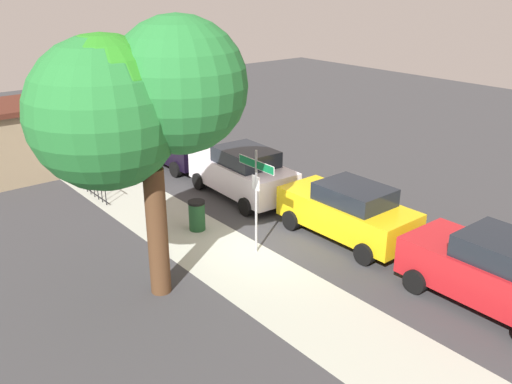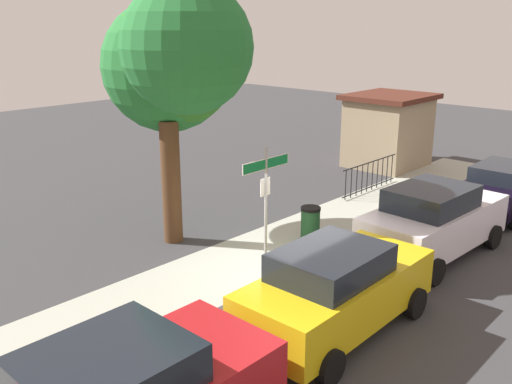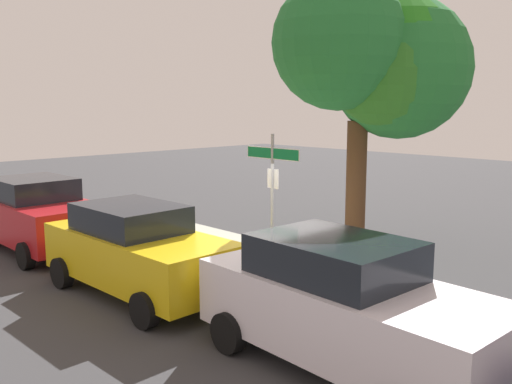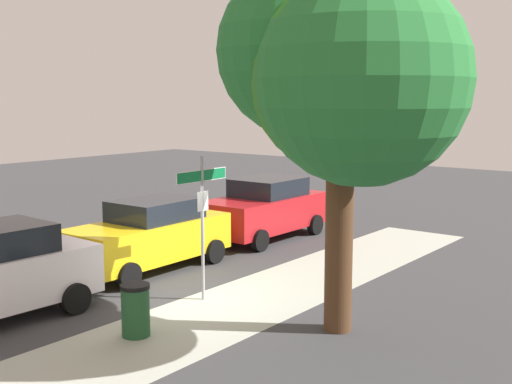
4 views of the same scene
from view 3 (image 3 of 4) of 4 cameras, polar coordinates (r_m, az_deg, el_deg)
ground_plane at (r=12.05m, az=1.03°, el=-9.20°), size 60.00×60.00×0.00m
sidewalk_strip at (r=11.82m, az=12.60°, el=-9.77°), size 24.00×2.60×0.00m
street_sign at (r=11.99m, az=1.70°, el=1.27°), size 1.53×0.07×3.14m
shade_tree at (r=14.50m, az=12.95°, el=12.82°), size 4.10×5.04×6.85m
car_red at (r=15.50m, az=-21.48°, el=-2.11°), size 4.35×2.18×1.87m
car_yellow at (r=11.30m, az=-12.06°, el=-5.81°), size 4.45×2.07×1.79m
car_white at (r=8.12m, az=9.16°, el=-11.38°), size 4.65×2.23×1.88m
trash_bin at (r=11.26m, az=12.34°, el=-8.09°), size 0.55×0.55×0.98m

